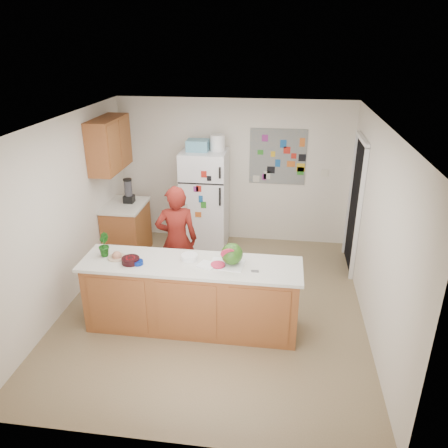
# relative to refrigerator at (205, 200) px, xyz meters

# --- Properties ---
(floor) EXTENTS (4.00, 4.50, 0.02)m
(floor) POSITION_rel_refrigerator_xyz_m (0.45, -1.88, -0.86)
(floor) COLOR brown
(floor) RESTS_ON ground
(wall_back) EXTENTS (4.00, 0.02, 2.50)m
(wall_back) POSITION_rel_refrigerator_xyz_m (0.45, 0.38, 0.40)
(wall_back) COLOR beige
(wall_back) RESTS_ON ground
(wall_left) EXTENTS (0.02, 4.50, 2.50)m
(wall_left) POSITION_rel_refrigerator_xyz_m (-1.56, -1.88, 0.40)
(wall_left) COLOR beige
(wall_left) RESTS_ON ground
(wall_right) EXTENTS (0.02, 4.50, 2.50)m
(wall_right) POSITION_rel_refrigerator_xyz_m (2.46, -1.88, 0.40)
(wall_right) COLOR beige
(wall_right) RESTS_ON ground
(ceiling) EXTENTS (4.00, 4.50, 0.02)m
(ceiling) POSITION_rel_refrigerator_xyz_m (0.45, -1.88, 1.66)
(ceiling) COLOR white
(ceiling) RESTS_ON wall_back
(doorway) EXTENTS (0.03, 0.85, 2.04)m
(doorway) POSITION_rel_refrigerator_xyz_m (2.44, -0.43, 0.17)
(doorway) COLOR black
(doorway) RESTS_ON ground
(peninsula_base) EXTENTS (2.60, 0.62, 0.88)m
(peninsula_base) POSITION_rel_refrigerator_xyz_m (0.25, -2.38, -0.41)
(peninsula_base) COLOR brown
(peninsula_base) RESTS_ON floor
(peninsula_top) EXTENTS (2.68, 0.70, 0.04)m
(peninsula_top) POSITION_rel_refrigerator_xyz_m (0.25, -2.38, 0.05)
(peninsula_top) COLOR silver
(peninsula_top) RESTS_ON peninsula_base
(side_counter_base) EXTENTS (0.60, 0.80, 0.86)m
(side_counter_base) POSITION_rel_refrigerator_xyz_m (-1.24, -0.53, -0.42)
(side_counter_base) COLOR brown
(side_counter_base) RESTS_ON floor
(side_counter_top) EXTENTS (0.64, 0.84, 0.04)m
(side_counter_top) POSITION_rel_refrigerator_xyz_m (-1.24, -0.53, 0.03)
(side_counter_top) COLOR silver
(side_counter_top) RESTS_ON side_counter_base
(upper_cabinets) EXTENTS (0.35, 1.00, 0.80)m
(upper_cabinets) POSITION_rel_refrigerator_xyz_m (-1.37, -0.58, 1.05)
(upper_cabinets) COLOR brown
(upper_cabinets) RESTS_ON wall_left
(refrigerator) EXTENTS (0.75, 0.70, 1.70)m
(refrigerator) POSITION_rel_refrigerator_xyz_m (0.00, 0.00, 0.00)
(refrigerator) COLOR silver
(refrigerator) RESTS_ON floor
(fridge_top_bin) EXTENTS (0.35, 0.28, 0.18)m
(fridge_top_bin) POSITION_rel_refrigerator_xyz_m (-0.10, 0.00, 0.94)
(fridge_top_bin) COLOR #5999B2
(fridge_top_bin) RESTS_ON refrigerator
(photo_collage) EXTENTS (0.95, 0.01, 0.95)m
(photo_collage) POSITION_rel_refrigerator_xyz_m (1.20, 0.36, 0.70)
(photo_collage) COLOR slate
(photo_collage) RESTS_ON wall_back
(person) EXTENTS (0.66, 0.52, 1.60)m
(person) POSITION_rel_refrigerator_xyz_m (-0.12, -1.54, -0.05)
(person) COLOR #621510
(person) RESTS_ON floor
(blender_appliance) EXTENTS (0.13, 0.13, 0.38)m
(blender_appliance) POSITION_rel_refrigerator_xyz_m (-1.19, -0.43, 0.24)
(blender_appliance) COLOR black
(blender_appliance) RESTS_ON side_counter_top
(cutting_board) EXTENTS (0.42, 0.33, 0.01)m
(cutting_board) POSITION_rel_refrigerator_xyz_m (0.69, -2.37, 0.08)
(cutting_board) COLOR white
(cutting_board) RESTS_ON peninsula_top
(watermelon) EXTENTS (0.26, 0.26, 0.26)m
(watermelon) POSITION_rel_refrigerator_xyz_m (0.75, -2.35, 0.21)
(watermelon) COLOR #186312
(watermelon) RESTS_ON cutting_board
(watermelon_slice) EXTENTS (0.17, 0.17, 0.02)m
(watermelon_slice) POSITION_rel_refrigerator_xyz_m (0.59, -2.42, 0.09)
(watermelon_slice) COLOR #D93353
(watermelon_slice) RESTS_ON cutting_board
(cherry_bowl) EXTENTS (0.25, 0.25, 0.07)m
(cherry_bowl) POSITION_rel_refrigerator_xyz_m (-0.46, -2.48, 0.11)
(cherry_bowl) COLOR black
(cherry_bowl) RESTS_ON peninsula_top
(white_bowl) EXTENTS (0.22, 0.22, 0.06)m
(white_bowl) POSITION_rel_refrigerator_xyz_m (0.22, -2.29, 0.10)
(white_bowl) COLOR white
(white_bowl) RESTS_ON peninsula_top
(cobalt_bowl) EXTENTS (0.15, 0.15, 0.05)m
(cobalt_bowl) POSITION_rel_refrigerator_xyz_m (-0.36, -2.50, 0.10)
(cobalt_bowl) COLOR navy
(cobalt_bowl) RESTS_ON peninsula_top
(plate) EXTENTS (0.29, 0.29, 0.02)m
(plate) POSITION_rel_refrigerator_xyz_m (-0.67, -2.38, 0.08)
(plate) COLOR tan
(plate) RESTS_ON peninsula_top
(paper_towel) EXTENTS (0.25, 0.24, 0.02)m
(paper_towel) POSITION_rel_refrigerator_xyz_m (0.46, -2.43, 0.08)
(paper_towel) COLOR white
(paper_towel) RESTS_ON peninsula_top
(keys) EXTENTS (0.09, 0.05, 0.01)m
(keys) POSITION_rel_refrigerator_xyz_m (1.03, -2.49, 0.08)
(keys) COLOR slate
(keys) RESTS_ON peninsula_top
(potted_plant) EXTENTS (0.20, 0.21, 0.29)m
(potted_plant) POSITION_rel_refrigerator_xyz_m (-0.85, -2.33, 0.22)
(potted_plant) COLOR #103B13
(potted_plant) RESTS_ON peninsula_top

